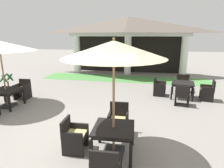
{
  "coord_description": "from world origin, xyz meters",
  "views": [
    {
      "loc": [
        1.53,
        -4.43,
        2.84
      ],
      "look_at": [
        0.09,
        2.96,
        0.87
      ],
      "focal_mm": 30.58,
      "sensor_mm": 36.0,
      "label": 1
    }
  ],
  "objects_px": {
    "patio_table_near_foreground": "(6,92)",
    "patio_chair_near_foreground_north": "(23,90)",
    "patio_table_mid_right": "(114,131)",
    "patio_chair_mid_right_west": "(74,136)",
    "patio_chair_mid_left_north": "(183,83)",
    "patio_chair_mid_left_east": "(208,91)",
    "patio_chair_mid_right_south": "(106,167)",
    "patio_chair_mid_right_north": "(118,120)",
    "patio_table_mid_left": "(183,84)",
    "patio_chair_mid_left_west": "(159,87)",
    "patio_chair_mid_left_south": "(182,96)",
    "potted_palm_left_edge": "(9,88)",
    "patio_umbrella_mid_right": "(114,51)"
  },
  "relations": [
    {
      "from": "patio_table_near_foreground",
      "to": "patio_chair_near_foreground_north",
      "type": "distance_m",
      "value": 1.08
    },
    {
      "from": "patio_table_mid_right",
      "to": "patio_chair_mid_right_west",
      "type": "bearing_deg",
      "value": -177.62
    },
    {
      "from": "patio_chair_mid_left_north",
      "to": "patio_chair_mid_left_east",
      "type": "xyz_separation_m",
      "value": [
        0.88,
        -1.2,
        0.0
      ]
    },
    {
      "from": "patio_chair_mid_right_south",
      "to": "patio_chair_mid_right_west",
      "type": "relative_size",
      "value": 1.03
    },
    {
      "from": "patio_chair_mid_right_north",
      "to": "patio_chair_mid_right_west",
      "type": "bearing_deg",
      "value": 45.08
    },
    {
      "from": "patio_table_mid_right",
      "to": "patio_chair_mid_right_north",
      "type": "relative_size",
      "value": 1.07
    },
    {
      "from": "patio_table_mid_left",
      "to": "patio_chair_mid_left_east",
      "type": "distance_m",
      "value": 1.07
    },
    {
      "from": "patio_chair_mid_left_west",
      "to": "patio_chair_mid_left_south",
      "type": "bearing_deg",
      "value": 44.98
    },
    {
      "from": "patio_table_near_foreground",
      "to": "potted_palm_left_edge",
      "type": "xyz_separation_m",
      "value": [
        -1.02,
        1.38,
        -0.28
      ]
    },
    {
      "from": "patio_chair_mid_left_west",
      "to": "patio_chair_mid_right_south",
      "type": "xyz_separation_m",
      "value": [
        -1.24,
        -5.98,
        -0.01
      ]
    },
    {
      "from": "patio_chair_mid_left_north",
      "to": "patio_chair_mid_right_north",
      "type": "xyz_separation_m",
      "value": [
        -2.52,
        -4.86,
        0.0
      ]
    },
    {
      "from": "potted_palm_left_edge",
      "to": "patio_table_near_foreground",
      "type": "bearing_deg",
      "value": -53.36
    },
    {
      "from": "patio_chair_mid_left_south",
      "to": "patio_table_mid_right",
      "type": "distance_m",
      "value": 4.36
    },
    {
      "from": "patio_chair_mid_left_west",
      "to": "potted_palm_left_edge",
      "type": "bearing_deg",
      "value": -70.16
    },
    {
      "from": "patio_umbrella_mid_right",
      "to": "potted_palm_left_edge",
      "type": "bearing_deg",
      "value": 147.91
    },
    {
      "from": "patio_chair_mid_left_west",
      "to": "patio_chair_mid_right_north",
      "type": "relative_size",
      "value": 0.93
    },
    {
      "from": "patio_chair_mid_left_east",
      "to": "patio_table_mid_left",
      "type": "bearing_deg",
      "value": 90.0
    },
    {
      "from": "patio_table_mid_right",
      "to": "patio_chair_mid_left_south",
      "type": "bearing_deg",
      "value": 60.38
    },
    {
      "from": "patio_table_mid_left",
      "to": "patio_chair_mid_left_north",
      "type": "height_order",
      "value": "patio_chair_mid_left_north"
    },
    {
      "from": "patio_chair_mid_left_south",
      "to": "patio_chair_mid_left_west",
      "type": "relative_size",
      "value": 1.02
    },
    {
      "from": "patio_chair_mid_right_south",
      "to": "patio_chair_mid_right_west",
      "type": "distance_m",
      "value": 1.4
    },
    {
      "from": "patio_chair_mid_right_north",
      "to": "patio_chair_mid_right_south",
      "type": "bearing_deg",
      "value": 90.0
    },
    {
      "from": "patio_chair_mid_left_west",
      "to": "patio_chair_mid_right_south",
      "type": "height_order",
      "value": "patio_chair_mid_right_south"
    },
    {
      "from": "patio_table_mid_left",
      "to": "patio_table_near_foreground",
      "type": "bearing_deg",
      "value": -160.11
    },
    {
      "from": "patio_chair_mid_left_east",
      "to": "patio_chair_mid_right_west",
      "type": "xyz_separation_m",
      "value": [
        -4.35,
        -4.7,
        -0.03
      ]
    },
    {
      "from": "patio_chair_mid_left_east",
      "to": "potted_palm_left_edge",
      "type": "height_order",
      "value": "potted_palm_left_edge"
    },
    {
      "from": "patio_table_mid_right",
      "to": "patio_chair_mid_right_south",
      "type": "bearing_deg",
      "value": -87.62
    },
    {
      "from": "patio_chair_mid_left_north",
      "to": "patio_chair_mid_left_west",
      "type": "height_order",
      "value": "patio_chair_mid_left_west"
    },
    {
      "from": "patio_table_mid_right",
      "to": "patio_chair_near_foreground_north",
      "type": "bearing_deg",
      "value": 145.42
    },
    {
      "from": "patio_chair_mid_right_north",
      "to": "patio_chair_near_foreground_north",
      "type": "bearing_deg",
      "value": -28.32
    },
    {
      "from": "patio_chair_mid_left_south",
      "to": "patio_chair_mid_right_south",
      "type": "relative_size",
      "value": 1.01
    },
    {
      "from": "patio_chair_mid_left_south",
      "to": "patio_table_mid_right",
      "type": "xyz_separation_m",
      "value": [
        -2.15,
        -3.78,
        0.21
      ]
    },
    {
      "from": "patio_chair_mid_right_west",
      "to": "patio_chair_mid_left_west",
      "type": "bearing_deg",
      "value": 153.31
    },
    {
      "from": "patio_chair_near_foreground_north",
      "to": "patio_chair_mid_left_east",
      "type": "relative_size",
      "value": 0.94
    },
    {
      "from": "patio_chair_near_foreground_north",
      "to": "patio_chair_mid_left_east",
      "type": "xyz_separation_m",
      "value": [
        8.16,
        1.34,
        0.0
      ]
    },
    {
      "from": "patio_table_mid_right",
      "to": "patio_chair_mid_right_west",
      "type": "xyz_separation_m",
      "value": [
        -0.99,
        -0.04,
        -0.23
      ]
    },
    {
      "from": "patio_chair_near_foreground_north",
      "to": "patio_umbrella_mid_right",
      "type": "distance_m",
      "value": 6.19
    },
    {
      "from": "patio_chair_mid_left_east",
      "to": "patio_chair_mid_right_west",
      "type": "relative_size",
      "value": 1.08
    },
    {
      "from": "patio_chair_mid_right_north",
      "to": "potted_palm_left_edge",
      "type": "height_order",
      "value": "potted_palm_left_edge"
    },
    {
      "from": "patio_table_mid_left",
      "to": "patio_chair_mid_left_west",
      "type": "relative_size",
      "value": 1.28
    },
    {
      "from": "patio_chair_mid_left_east",
      "to": "patio_chair_mid_right_west",
      "type": "distance_m",
      "value": 6.4
    },
    {
      "from": "patio_table_near_foreground",
      "to": "patio_chair_mid_left_south",
      "type": "bearing_deg",
      "value": 12.44
    },
    {
      "from": "patio_chair_mid_right_west",
      "to": "patio_chair_mid_right_north",
      "type": "relative_size",
      "value": 0.92
    },
    {
      "from": "patio_chair_mid_left_south",
      "to": "potted_palm_left_edge",
      "type": "distance_m",
      "value": 7.95
    },
    {
      "from": "patio_chair_mid_left_west",
      "to": "potted_palm_left_edge",
      "type": "distance_m",
      "value": 7.2
    },
    {
      "from": "patio_table_mid_right",
      "to": "patio_umbrella_mid_right",
      "type": "distance_m",
      "value": 1.88
    },
    {
      "from": "patio_chair_mid_left_east",
      "to": "patio_chair_mid_left_west",
      "type": "distance_m",
      "value": 2.1
    },
    {
      "from": "patio_chair_mid_left_north",
      "to": "patio_chair_mid_left_west",
      "type": "distance_m",
      "value": 1.48
    },
    {
      "from": "patio_table_mid_left",
      "to": "patio_chair_mid_right_north",
      "type": "height_order",
      "value": "patio_chair_mid_right_north"
    },
    {
      "from": "patio_chair_mid_left_north",
      "to": "patio_chair_mid_right_south",
      "type": "relative_size",
      "value": 0.97
    }
  ]
}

